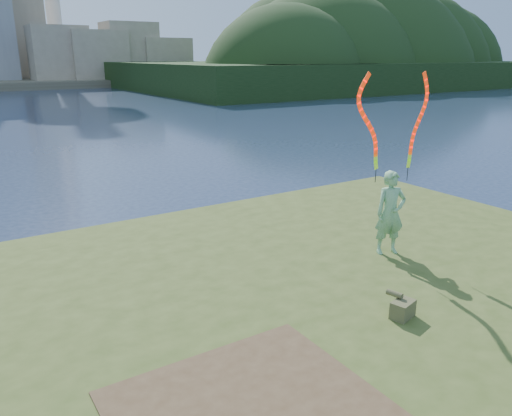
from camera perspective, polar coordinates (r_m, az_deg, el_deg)
ground at (r=10.27m, az=0.60°, el=-12.14°), size 320.00×320.00×0.00m
grassy_knoll at (r=8.55m, az=9.42°, el=-16.31°), size 20.00×18.00×0.80m
dirt_patch at (r=6.60m, az=-0.20°, el=-22.48°), size 3.20×3.00×0.02m
wooded_hill at (r=93.45m, az=11.40°, el=13.73°), size 78.00×50.00×63.00m
woman_with_ribbons at (r=11.13m, az=15.24°, el=1.77°), size 2.02×0.82×4.21m
canvas_bag at (r=8.85m, az=16.36°, el=-10.92°), size 0.47×0.53×0.40m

